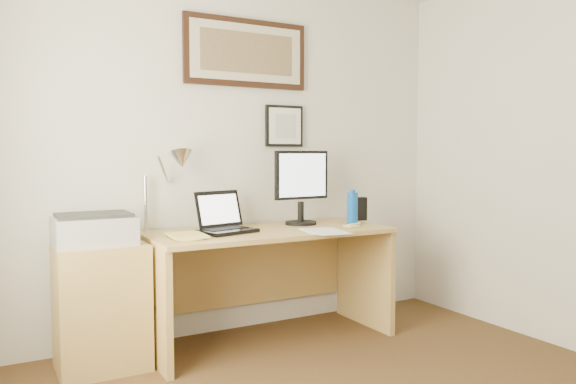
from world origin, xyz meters
TOP-DOWN VIEW (x-y plane):
  - wall_back at (0.00, 2.00)m, footprint 3.50×0.02m
  - side_cabinet at (-0.92, 1.68)m, footprint 0.50×0.40m
  - water_bottle at (0.80, 1.60)m, footprint 0.08×0.08m
  - bottle_cap at (0.80, 1.60)m, footprint 0.04×0.04m
  - speaker at (0.99, 1.76)m, footprint 0.09×0.09m
  - paper_sheet_a at (0.40, 1.41)m, footprint 0.27×0.34m
  - paper_sheet_b at (0.42, 1.35)m, footprint 0.26×0.34m
  - sticky_pad at (0.70, 1.47)m, footprint 0.09×0.09m
  - marker_pen at (0.76, 1.53)m, footprint 0.14×0.06m
  - book at (-0.55, 1.56)m, footprint 0.22×0.29m
  - desk at (0.15, 1.72)m, footprint 1.60×0.70m
  - laptop at (-0.15, 1.67)m, footprint 0.39×0.37m
  - lcd_monitor at (0.47, 1.76)m, footprint 0.42×0.22m
  - printer at (-0.95, 1.69)m, footprint 0.44×0.34m
  - desk_lamp at (-0.41, 1.81)m, footprint 0.29×0.27m
  - picture_large at (0.15, 1.97)m, footprint 0.92×0.04m
  - picture_small at (0.45, 1.97)m, footprint 0.30×0.03m

SIDE VIEW (x-z plane):
  - side_cabinet at x=-0.92m, z-range 0.00..0.73m
  - desk at x=0.15m, z-range 0.14..0.89m
  - paper_sheet_a at x=0.40m, z-range 0.75..0.75m
  - paper_sheet_b at x=0.42m, z-range 0.75..0.75m
  - sticky_pad at x=0.70m, z-range 0.75..0.76m
  - marker_pen at x=0.76m, z-range 0.75..0.77m
  - book at x=-0.55m, z-range 0.75..0.77m
  - laptop at x=-0.15m, z-range 0.68..0.94m
  - printer at x=-0.95m, z-range 0.73..0.91m
  - speaker at x=0.99m, z-range 0.75..0.92m
  - water_bottle at x=0.80m, z-range 0.75..0.97m
  - bottle_cap at x=0.80m, z-range 0.97..0.99m
  - lcd_monitor at x=0.47m, z-range 0.78..1.30m
  - desk_lamp at x=-0.41m, z-range 0.92..1.45m
  - wall_back at x=0.00m, z-range 0.00..2.50m
  - picture_small at x=0.45m, z-range 1.30..1.60m
  - picture_large at x=0.15m, z-range 1.72..2.19m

